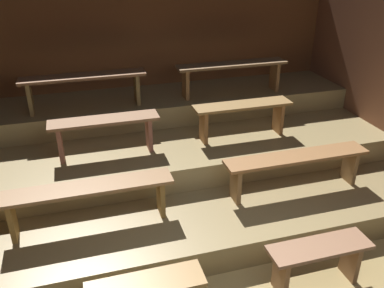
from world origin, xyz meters
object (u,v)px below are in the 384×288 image
(bench_upper_left, at_px, (84,83))
(bench_floor_right, at_px, (318,257))
(bench_upper_right, at_px, (232,70))
(bench_lower_right, at_px, (296,163))
(bench_middle_left, at_px, (105,128))
(bench_middle_right, at_px, (242,112))
(bench_lower_left, at_px, (88,194))

(bench_upper_left, bearing_deg, bench_floor_right, -57.59)
(bench_upper_left, bearing_deg, bench_upper_right, 0.00)
(bench_lower_right, bearing_deg, bench_upper_right, 93.99)
(bench_floor_right, relative_size, bench_middle_left, 0.76)
(bench_floor_right, xyz_separation_m, bench_middle_right, (0.08, 2.13, 0.64))
(bench_floor_right, height_order, bench_middle_left, bench_middle_left)
(bench_floor_right, xyz_separation_m, bench_middle_left, (-1.72, 2.13, 0.64))
(bench_lower_right, relative_size, bench_upper_left, 1.06)
(bench_middle_right, height_order, bench_upper_left, bench_upper_left)
(bench_middle_left, bearing_deg, bench_floor_right, -51.03)
(bench_floor_right, distance_m, bench_lower_left, 2.35)
(bench_floor_right, distance_m, bench_middle_left, 2.82)
(bench_floor_right, distance_m, bench_upper_left, 3.65)
(bench_floor_right, xyz_separation_m, bench_lower_left, (-2.02, 1.15, 0.34))
(bench_lower_left, bearing_deg, bench_lower_right, 0.00)
(bench_upper_right, bearing_deg, bench_upper_left, 180.00)
(bench_middle_left, bearing_deg, bench_upper_right, 23.21)
(bench_floor_right, bearing_deg, bench_lower_right, 72.24)
(bench_floor_right, height_order, bench_lower_left, bench_lower_left)
(bench_middle_left, xyz_separation_m, bench_middle_right, (1.80, 0.00, 0.00))
(bench_lower_left, xyz_separation_m, bench_upper_left, (0.13, 1.82, 0.62))
(bench_lower_right, distance_m, bench_middle_right, 1.06)
(bench_middle_left, height_order, bench_upper_left, bench_upper_left)
(bench_lower_right, xyz_separation_m, bench_upper_right, (-0.13, 1.82, 0.62))
(bench_lower_right, relative_size, bench_middle_left, 1.33)
(bench_lower_right, bearing_deg, bench_upper_left, 141.10)
(bench_lower_left, relative_size, bench_middle_right, 1.33)
(bench_middle_right, bearing_deg, bench_floor_right, -92.10)
(bench_upper_left, height_order, bench_upper_right, same)
(bench_lower_left, bearing_deg, bench_middle_left, 73.43)
(bench_lower_left, relative_size, bench_upper_right, 1.06)
(bench_middle_right, bearing_deg, bench_middle_left, 180.00)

